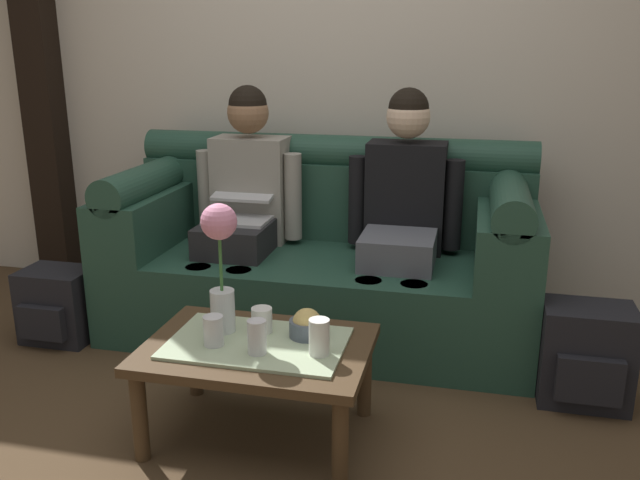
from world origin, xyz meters
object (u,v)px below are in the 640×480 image
object	(u,v)px
person_right	(403,208)
backpack_left	(58,306)
person_left	(244,200)
cup_near_right	(319,337)
cup_far_left	(257,337)
snack_bowl	(307,325)
cup_near_left	(262,320)
flower_vase	(220,255)
cup_far_center	(214,331)
coffee_table	(258,356)
couch	(322,259)
backpack_right	(585,356)

from	to	relation	value
person_right	backpack_left	world-z (taller)	person_right
person_right	person_left	bearing A→B (deg)	-179.94
cup_near_right	cup_far_left	world-z (taller)	cup_near_right
snack_bowl	cup_near_left	bearing A→B (deg)	179.67
flower_vase	cup_far_center	world-z (taller)	flower_vase
snack_bowl	cup_far_left	distance (m)	0.22
person_left	cup_far_left	size ratio (longest dim) A/B	10.00
cup_near_left	coffee_table	bearing A→B (deg)	-84.02
person_right	cup_far_left	size ratio (longest dim) A/B	10.00
couch	backpack_left	world-z (taller)	couch
cup_near_right	person_right	bearing A→B (deg)	81.53
couch	person_right	world-z (taller)	person_right
snack_bowl	person_left	bearing A→B (deg)	121.13
couch	flower_vase	world-z (taller)	couch
flower_vase	snack_bowl	world-z (taller)	flower_vase
couch	person_left	xyz separation A→B (m)	(-0.40, -0.00, 0.28)
couch	flower_vase	size ratio (longest dim) A/B	4.21
person_right	snack_bowl	world-z (taller)	person_right
person_left	cup_near_left	world-z (taller)	person_left
cup_near_left	cup_far_left	size ratio (longest dim) A/B	0.77
coffee_table	cup_far_center	bearing A→B (deg)	-156.67
cup_far_center	backpack_left	world-z (taller)	cup_far_center
person_left	cup_near_left	xyz separation A→B (m)	(0.39, -0.94, -0.23)
cup_near_left	cup_near_right	size ratio (longest dim) A/B	0.73
person_right	backpack_right	distance (m)	1.05
coffee_table	cup_far_left	world-z (taller)	cup_far_left
person_right	backpack_left	xyz separation A→B (m)	(-1.63, -0.44, -0.48)
backpack_right	backpack_left	size ratio (longest dim) A/B	1.14
person_right	backpack_right	size ratio (longest dim) A/B	2.96
person_left	snack_bowl	bearing A→B (deg)	-58.87
snack_bowl	cup_far_center	xyz separation A→B (m)	(-0.31, -0.15, 0.01)
flower_vase	backpack_left	size ratio (longest dim) A/B	1.35
cup_near_left	cup_far_center	bearing A→B (deg)	-131.67
flower_vase	cup_far_left	bearing A→B (deg)	-39.30
person_right	backpack_left	bearing A→B (deg)	-164.78
cup_far_center	cup_far_left	size ratio (longest dim) A/B	0.90
cup_near_right	cup_near_left	bearing A→B (deg)	151.82
flower_vase	coffee_table	bearing A→B (deg)	-22.12
backpack_right	cup_near_left	bearing A→B (deg)	-159.58
couch	flower_vase	bearing A→B (deg)	-98.98
coffee_table	backpack_left	size ratio (longest dim) A/B	2.25
cup_far_center	backpack_left	size ratio (longest dim) A/B	0.30
flower_vase	cup_near_right	distance (m)	0.47
couch	cup_near_right	distance (m)	1.10
person_right	cup_far_left	world-z (taller)	person_right
snack_bowl	backpack_right	distance (m)	1.16
backpack_left	cup_far_left	bearing A→B (deg)	-27.93
couch	cup_near_right	xyz separation A→B (m)	(0.24, -1.07, 0.08)
cup_near_right	cup_far_left	size ratio (longest dim) A/B	1.06
cup_near_right	backpack_left	size ratio (longest dim) A/B	0.36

